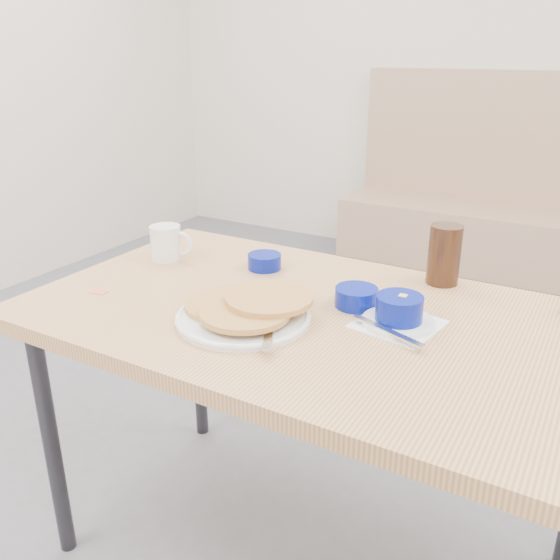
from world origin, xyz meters
The scene contains 10 objects.
wall_back centered at (0.00, 2.97, 1.40)m, with size 5.00×0.06×2.80m, color beige.
booth_bench centered at (0.00, 2.78, 0.35)m, with size 1.90×0.56×1.22m.
dining_table centered at (0.00, 0.25, 0.70)m, with size 1.40×0.80×0.76m.
pancake_plate centered at (-0.12, 0.13, 0.78)m, with size 0.31×0.31×0.06m.
coffee_mug centered at (-0.55, 0.37, 0.81)m, with size 0.13×0.09×0.10m.
grits_setting centered at (0.19, 0.28, 0.79)m, with size 0.20×0.21×0.07m.
creamer_bowl centered at (-0.26, 0.45, 0.78)m, with size 0.09×0.09×0.04m.
butter_bowl centered at (0.07, 0.34, 0.78)m, with size 0.10×0.10×0.05m.
amber_tumbler centered at (0.20, 0.59, 0.84)m, with size 0.08×0.08×0.16m, color black.
sugar_wrapper centered at (-0.54, 0.08, 0.76)m, with size 0.04×0.03×0.00m, color #F06450.
Camera 1 is at (0.57, -0.90, 1.35)m, focal length 38.00 mm.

